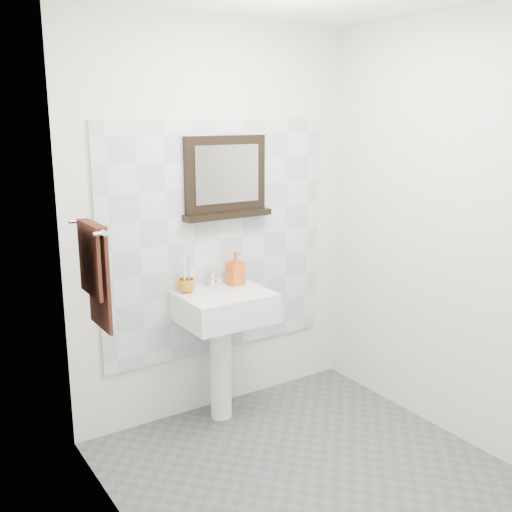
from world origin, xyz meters
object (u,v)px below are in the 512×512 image
at_px(pedestal_sink, 224,320).
at_px(hand_towel, 95,268).
at_px(toothbrush_cup, 186,286).
at_px(framed_mirror, 225,179).
at_px(soap_dispenser, 235,268).

xyz_separation_m(pedestal_sink, hand_towel, (-0.85, -0.19, 0.50)).
distance_m(pedestal_sink, toothbrush_cup, 0.32).
xyz_separation_m(pedestal_sink, framed_mirror, (0.13, 0.19, 0.86)).
bearing_deg(pedestal_sink, toothbrush_cup, 147.85).
relative_size(toothbrush_cup, framed_mirror, 0.18).
height_order(pedestal_sink, toothbrush_cup, pedestal_sink).
distance_m(toothbrush_cup, soap_dispenser, 0.35).
bearing_deg(soap_dispenser, framed_mirror, 100.41).
height_order(toothbrush_cup, hand_towel, hand_towel).
xyz_separation_m(soap_dispenser, framed_mirror, (-0.02, 0.08, 0.56)).
relative_size(framed_mirror, hand_towel, 1.10).
height_order(toothbrush_cup, framed_mirror, framed_mirror).
relative_size(toothbrush_cup, hand_towel, 0.20).
distance_m(soap_dispenser, hand_towel, 1.07).
bearing_deg(toothbrush_cup, hand_towel, -154.72).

